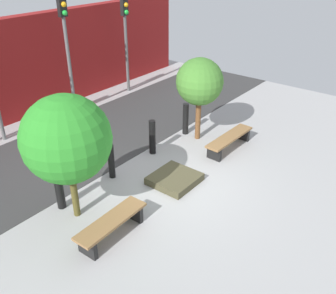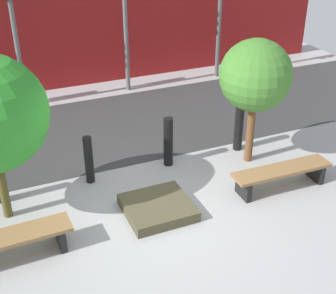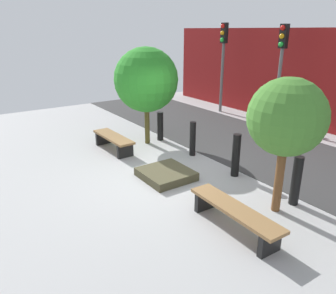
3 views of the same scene
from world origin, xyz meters
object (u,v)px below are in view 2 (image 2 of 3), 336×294
tree_behind_right_bench (256,76)px  bollard_right (239,128)px  bench_left (14,241)px  planter_bed (158,208)px  bollard_center (168,142)px  bollard_left (89,160)px  bench_right (281,173)px  traffic_light_mid_west (12,12)px

tree_behind_right_bench → bollard_right: tree_behind_right_bench is taller
bench_left → planter_bed: (2.43, 0.20, -0.22)m
planter_bed → bollard_center: bollard_center is taller
tree_behind_right_bench → bollard_left: size_ratio=2.68×
bench_left → tree_behind_right_bench: size_ratio=0.68×
tree_behind_right_bench → bollard_left: (-3.26, 0.50, -1.38)m
bollard_left → bollard_right: 3.30m
tree_behind_right_bench → bench_right: bearing=-90.0°
bollard_left → bollard_center: bearing=0.0°
bench_right → bollard_right: bollard_right is taller
bollard_left → traffic_light_mid_west: (-0.60, 4.24, 1.95)m
bench_right → bollard_right: 1.66m
bollard_center → bollard_right: size_ratio=1.02×
bench_right → planter_bed: bench_right is taller
planter_bed → bollard_left: (-0.82, 1.45, 0.39)m
bollard_left → bollard_right: (3.30, 0.00, 0.03)m
bench_left → bollard_left: bollard_left is taller
traffic_light_mid_west → planter_bed: bearing=-76.0°
bollard_center → planter_bed: bearing=-119.7°
bollard_left → traffic_light_mid_west: size_ratio=0.27×
bench_left → bollard_right: size_ratio=1.71×
bench_left → bollard_left: bearing=44.1°
planter_bed → bollard_left: size_ratio=1.19×
bollard_center → traffic_light_mid_west: bearing=117.9°
bollard_center → traffic_light_mid_west: (-2.25, 4.24, 1.91)m
bench_right → tree_behind_right_bench: (0.00, 1.15, 1.54)m
bench_right → tree_behind_right_bench: 1.92m
traffic_light_mid_west → bollard_right: bearing=-47.4°
bench_right → planter_bed: size_ratio=1.72×
planter_bed → traffic_light_mid_west: traffic_light_mid_west is taller
bollard_center → tree_behind_right_bench: bearing=-17.3°
planter_bed → tree_behind_right_bench: bearing=21.3°
bench_left → bollard_left: (1.61, 1.65, 0.17)m
tree_behind_right_bench → bollard_center: tree_behind_right_bench is taller
planter_bed → bollard_left: bearing=119.7°
bench_left → bollard_right: bollard_right is taller
traffic_light_mid_west → bollard_left: bearing=-82.0°
tree_behind_right_bench → traffic_light_mid_west: traffic_light_mid_west is taller
tree_behind_right_bench → bollard_center: bearing=162.7°
tree_behind_right_bench → bollard_right: bearing=85.3°
planter_bed → traffic_light_mid_west: size_ratio=0.33×
bench_left → tree_behind_right_bench: bearing=11.7°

